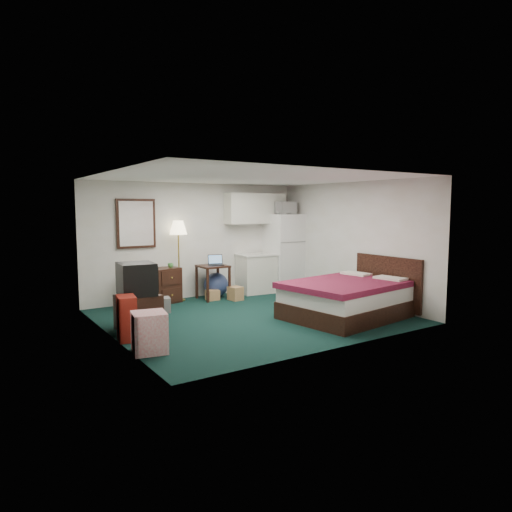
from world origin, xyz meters
TOP-DOWN VIEW (x-y plane):
  - floor at (0.00, 0.00)m, footprint 5.00×4.50m
  - ceiling at (0.00, 0.00)m, footprint 5.00×4.50m
  - walls at (0.00, 0.00)m, footprint 5.01×4.51m
  - mirror at (-1.35, 2.22)m, footprint 0.80×0.06m
  - upper_cabinets at (1.45, 2.08)m, footprint 1.50×0.35m
  - headboard at (2.46, -1.01)m, footprint 0.06×1.56m
  - dresser at (-1.09, 1.98)m, footprint 1.15×0.72m
  - floor_lamp at (-0.51, 2.05)m, footprint 0.45×0.45m
  - desk at (0.17, 1.79)m, footprint 0.59×0.59m
  - exercise_ball at (0.33, 1.96)m, footprint 0.64×0.64m
  - kitchen_counter at (1.36, 1.91)m, footprint 0.84×0.67m
  - fridge at (2.13, 1.88)m, footprint 0.75×0.75m
  - bed at (1.36, -1.01)m, footprint 2.22×1.84m
  - tv_stand at (-2.00, 0.27)m, footprint 0.68×0.72m
  - suitcase at (-2.35, -0.23)m, footprint 0.33×0.45m
  - retail_box at (-2.28, -0.98)m, footprint 0.52×0.52m
  - file_bin at (-1.28, 1.22)m, footprint 0.46×0.39m
  - cardboard_box_a at (0.11, 1.70)m, footprint 0.26×0.22m
  - cardboard_box_b at (0.51, 1.43)m, footprint 0.27×0.31m
  - laptop at (0.21, 1.73)m, footprint 0.38×0.35m
  - crt_tv at (-2.02, 0.27)m, footprint 0.62×0.66m
  - microwave at (2.12, 1.87)m, footprint 0.59×0.41m
  - book_a at (-1.31, 1.90)m, footprint 0.16×0.11m
  - book_b at (-1.23, 1.98)m, footprint 0.16×0.07m
  - mug at (-0.72, 1.98)m, footprint 0.15×0.13m

SIDE VIEW (x-z plane):
  - floor at x=0.00m, z-range -0.01..0.01m
  - cardboard_box_a at x=0.11m, z-range 0.00..0.22m
  - file_bin at x=-1.28m, z-range 0.00..0.28m
  - cardboard_box_b at x=0.51m, z-range 0.00..0.29m
  - exercise_ball at x=0.33m, z-range 0.00..0.54m
  - retail_box at x=-2.28m, z-range 0.00..0.56m
  - tv_stand at x=-2.00m, z-range 0.00..0.57m
  - bed at x=1.36m, z-range 0.00..0.65m
  - suitcase at x=-2.35m, z-range 0.00..0.67m
  - dresser at x=-1.09m, z-range 0.00..0.73m
  - desk at x=0.17m, z-range 0.00..0.74m
  - kitchen_counter at x=1.36m, z-range 0.00..0.87m
  - headboard at x=2.46m, z-range 0.05..1.05m
  - mug at x=-0.72m, z-range 0.73..0.85m
  - crt_tv at x=-2.02m, z-range 0.57..1.09m
  - book_b at x=-1.23m, z-range 0.73..0.95m
  - laptop at x=0.21m, z-range 0.74..0.96m
  - book_a at x=-1.31m, z-range 0.73..0.97m
  - floor_lamp at x=-0.51m, z-range 0.00..1.70m
  - fridge at x=2.13m, z-range 0.00..1.82m
  - walls at x=0.00m, z-range 0.00..2.50m
  - mirror at x=-1.35m, z-range 1.15..2.15m
  - upper_cabinets at x=1.45m, z-range 1.60..2.30m
  - microwave at x=2.12m, z-range 1.82..2.18m
  - ceiling at x=0.00m, z-range 2.50..2.50m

